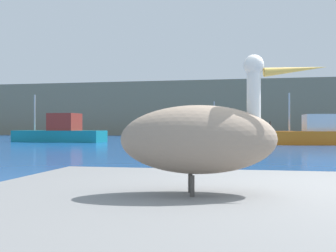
{
  "coord_description": "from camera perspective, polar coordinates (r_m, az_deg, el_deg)",
  "views": [
    {
      "loc": [
        -0.95,
        -3.14,
        1.19
      ],
      "look_at": [
        -5.6,
        21.64,
        1.31
      ],
      "focal_mm": 41.38,
      "sensor_mm": 36.0,
      "label": 1
    }
  ],
  "objects": [
    {
      "name": "hillside_backdrop",
      "position": [
        65.05,
        11.47,
        2.42
      ],
      "size": [
        140.0,
        12.79,
        8.49
      ],
      "primitive_type": "cube",
      "color": "#7F755B",
      "rests_on": "ground"
    },
    {
      "name": "pier_dock",
      "position": [
        2.66,
        4.6,
        -18.05
      ],
      "size": [
        3.27,
        3.12,
        0.76
      ],
      "primitive_type": "cube",
      "color": "gray",
      "rests_on": "ground"
    },
    {
      "name": "pelican",
      "position": [
        2.54,
        4.89,
        -1.73
      ],
      "size": [
        1.39,
        0.66,
        0.91
      ],
      "rotation": [
        0.0,
        0.0,
        0.2
      ],
      "color": "gray",
      "rests_on": "pier_dock"
    },
    {
      "name": "fishing_boat_orange",
      "position": [
        29.41,
        21.72,
        -1.13
      ],
      "size": [
        7.55,
        2.73,
        3.69
      ],
      "rotation": [
        0.0,
        0.0,
        3.22
      ],
      "color": "orange",
      "rests_on": "ground"
    },
    {
      "name": "fishing_boat_green",
      "position": [
        42.72,
        5.11,
        -0.68
      ],
      "size": [
        4.92,
        3.28,
        4.05
      ],
      "rotation": [
        0.0,
        0.0,
        -0.41
      ],
      "color": "#1E8C4C",
      "rests_on": "ground"
    },
    {
      "name": "fishing_boat_teal",
      "position": [
        33.84,
        -15.55,
        -0.89
      ],
      "size": [
        8.05,
        2.81,
        4.04
      ],
      "rotation": [
        0.0,
        0.0,
        3.06
      ],
      "color": "teal",
      "rests_on": "ground"
    }
  ]
}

